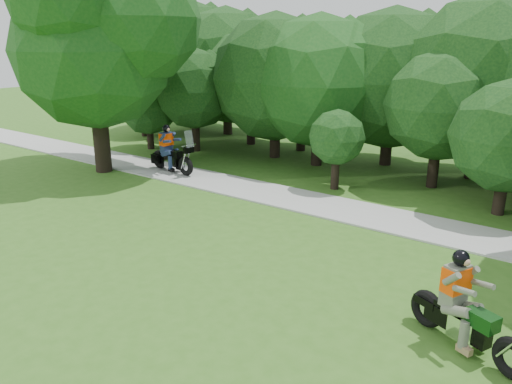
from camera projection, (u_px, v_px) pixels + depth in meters
The scene contains 6 objects.
ground at pixel (164, 312), 10.43m from camera, with size 100.00×100.00×0.00m, color #35651C.
walkway at pixel (341, 209), 16.56m from camera, with size 60.00×2.20×0.06m, color #A0A09B.
tree_line at pixel (437, 85), 20.10m from camera, with size 38.44×12.11×7.66m.
big_tree_west at pixel (98, 30), 19.96m from camera, with size 8.64×6.56×9.96m.
chopper_motorcycle at pixel (463, 313), 9.07m from camera, with size 2.51×1.45×1.86m.
touring_motorcycle at pixel (170, 155), 20.93m from camera, with size 2.58×0.93×1.97m.
Camera 1 is at (7.03, -6.26, 5.49)m, focal length 35.00 mm.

